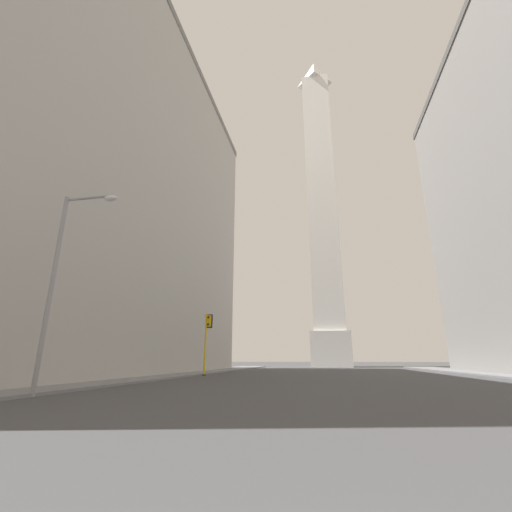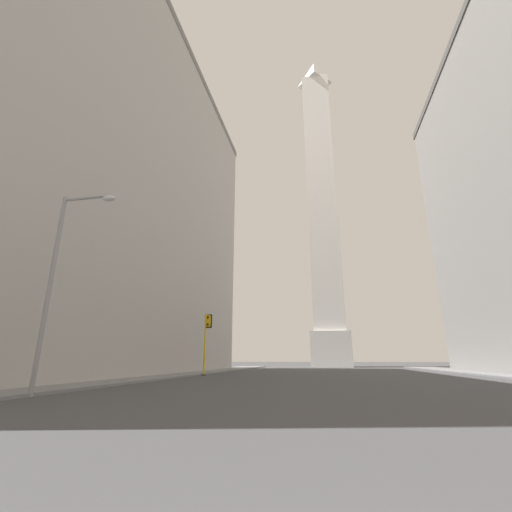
% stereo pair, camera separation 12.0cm
% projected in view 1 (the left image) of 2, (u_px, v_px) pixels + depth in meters
% --- Properties ---
extents(sidewalk_left, '(5.00, 86.30, 0.15)m').
position_uv_depth(sidewalk_left, '(145.00, 377.00, 27.38)').
color(sidewalk_left, slate).
rests_on(sidewalk_left, ground_plane).
extents(building_left, '(19.12, 49.74, 39.09)m').
position_uv_depth(building_left, '(94.00, 188.00, 37.61)').
color(building_left, '#B2AFAA').
rests_on(building_left, ground_plane).
extents(obelisk, '(7.88, 7.88, 75.78)m').
position_uv_depth(obelisk, '(322.00, 201.00, 78.24)').
color(obelisk, silver).
rests_on(obelisk, ground_plane).
extents(traffic_light_mid_left, '(0.80, 0.52, 5.79)m').
position_uv_depth(traffic_light_mid_left, '(207.00, 334.00, 33.41)').
color(traffic_light_mid_left, yellow).
rests_on(traffic_light_mid_left, ground_plane).
extents(street_lamp, '(2.80, 0.36, 9.00)m').
position_uv_depth(street_lamp, '(62.00, 268.00, 15.47)').
color(street_lamp, gray).
rests_on(street_lamp, ground_plane).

